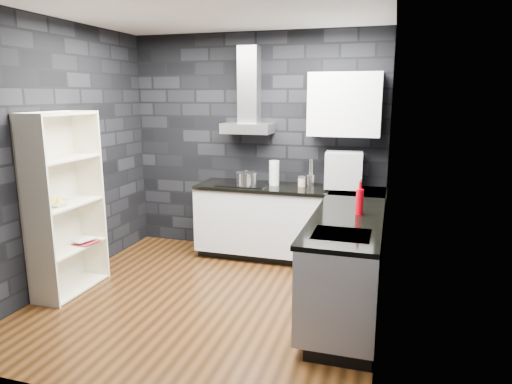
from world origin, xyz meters
The scene contains 28 objects.
ground centered at (0.00, 0.00, 0.00)m, with size 3.20×3.20×0.00m, color #452710.
ceiling centered at (0.00, 0.00, 2.70)m, with size 3.20×3.20×0.00m, color white.
wall_back centered at (0.00, 1.62, 1.35)m, with size 3.20×0.05×2.70m, color black.
wall_front centered at (0.00, -1.62, 1.35)m, with size 3.20×0.05×2.70m, color black.
wall_left centered at (-1.62, 0.00, 1.35)m, with size 0.05×3.20×2.70m, color black.
wall_right centered at (1.62, 0.00, 1.35)m, with size 0.05×3.20×2.70m, color black.
toekick_back centered at (0.50, 1.34, 0.05)m, with size 2.18×0.50×0.10m, color black.
toekick_right centered at (1.34, 0.10, 0.05)m, with size 0.50×1.78×0.10m, color black.
counter_back_cab centered at (0.50, 1.30, 0.48)m, with size 2.20×0.60×0.76m, color silver.
counter_right_cab centered at (1.30, 0.10, 0.48)m, with size 0.60×1.80×0.76m, color silver.
counter_back_top centered at (0.50, 1.29, 0.88)m, with size 2.20×0.62×0.04m, color black.
counter_right_top centered at (1.29, 0.10, 0.88)m, with size 0.62×1.80×0.04m, color black.
counter_corner_top centered at (1.30, 1.30, 0.88)m, with size 0.62×0.62×0.04m, color black.
hood_body centered at (-0.05, 1.43, 1.56)m, with size 0.60×0.34×0.12m, color #B0B1B4.
hood_chimney centered at (-0.05, 1.50, 2.07)m, with size 0.24×0.20×0.90m, color #B0B1B4.
upper_cabinet centered at (1.10, 1.43, 1.85)m, with size 0.80×0.35×0.70m, color white.
cooktop centered at (-0.05, 1.30, 0.91)m, with size 0.58×0.50×0.01m, color black.
sink_rim centered at (1.30, -0.40, 0.89)m, with size 0.44×0.40×0.01m, color #B0B1B4.
pot centered at (0.02, 1.16, 0.98)m, with size 0.24×0.24×0.14m, color #B2B2B6.
glass_vase centered at (0.31, 1.34, 1.05)m, with size 0.12×0.12×0.29m, color silver.
storage_jar centered at (0.64, 1.36, 0.95)m, with size 0.08×0.08×0.10m, color tan.
utensil_crock centered at (0.73, 1.42, 0.97)m, with size 0.10×0.10×0.14m, color #B2B2B6.
appliance_garage centered at (1.12, 1.31, 1.12)m, with size 0.41×0.32×0.41m, color #AAACB2.
red_bottle centered at (1.38, 0.24, 1.02)m, with size 0.07×0.07×0.23m, color #B9000D.
bookshelf centered at (-1.42, -0.20, 0.90)m, with size 0.34×0.80×1.80m, color #ECE6C8.
fruit_bowl centered at (-1.42, -0.31, 0.94)m, with size 0.23×0.23×0.06m, color white.
book_red centered at (-1.42, -0.03, 0.57)m, with size 0.18×0.02×0.25m, color maroon.
book_second centered at (-1.42, -0.03, 0.59)m, with size 0.15×0.02×0.21m, color #B2B2B2.
Camera 1 is at (1.64, -3.84, 1.96)m, focal length 32.00 mm.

